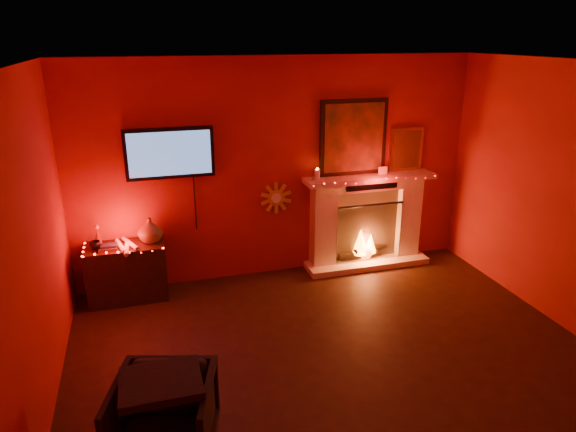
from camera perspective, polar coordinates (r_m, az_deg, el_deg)
The scene contains 6 objects.
room at distance 4.08m, azimuth 8.45°, elevation -3.36°, with size 5.00×5.00×5.00m.
fireplace at distance 6.78m, azimuth 8.66°, elevation 0.42°, with size 1.72×0.40×2.18m.
tv at distance 6.00m, azimuth -13.00°, elevation 6.79°, with size 1.00×0.07×1.24m.
sunburst_clock at distance 6.38m, azimuth -1.33°, elevation 2.03°, with size 0.40×0.03×0.40m.
console_table at distance 6.21m, azimuth -17.31°, elevation -5.55°, with size 0.88×0.57×0.96m.
armchair at distance 4.04m, azimuth -13.57°, elevation -21.16°, with size 0.69×0.71×0.65m, color black.
Camera 1 is at (-1.62, -3.40, 2.93)m, focal length 32.00 mm.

